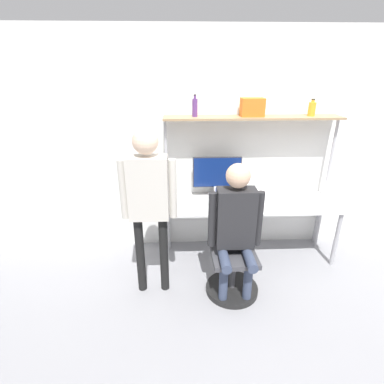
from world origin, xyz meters
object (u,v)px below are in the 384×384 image
monitor (217,174)px  cell_phone (252,204)px  person_standing (148,194)px  bottle_purple (195,107)px  office_chair (232,267)px  person_seated (236,222)px  storage_box (252,107)px  laptop (229,200)px  bottle_amber (312,109)px

monitor → cell_phone: monitor is taller
person_standing → bottle_purple: size_ratio=7.31×
monitor → office_chair: size_ratio=0.64×
person_seated → bottle_purple: bearing=112.9°
office_chair → storage_box: storage_box is taller
laptop → office_chair: laptop is taller
cell_phone → laptop: bearing=179.3°
office_chair → storage_box: size_ratio=3.61×
cell_phone → bottle_purple: bottle_purple is taller
storage_box → cell_phone: bearing=-85.0°
person_seated → storage_box: bearing=71.9°
bottle_amber → cell_phone: bearing=-159.5°
office_chair → bottle_amber: size_ratio=4.92×
person_seated → bottle_amber: (0.97, 0.86, 0.97)m
monitor → cell_phone: (0.39, -0.25, -0.30)m
person_seated → bottle_purple: (-0.36, 0.86, 0.99)m
bottle_amber → person_seated: bearing=-138.2°
laptop → office_chair: 0.77m
cell_phone → bottle_amber: 1.28m
cell_phone → office_chair: office_chair is taller
bottle_amber → bottle_purple: size_ratio=0.79×
bottle_purple → bottle_amber: bearing=0.0°
person_standing → storage_box: size_ratio=6.82×
cell_phone → person_seated: size_ratio=0.10×
person_standing → bottle_purple: bottle_purple is taller
monitor → bottle_amber: (1.06, -0.00, 0.77)m
cell_phone → storage_box: (-0.02, 0.25, 1.09)m
bottle_amber → storage_box: size_ratio=0.73×
storage_box → laptop: bearing=-136.5°
bottle_purple → person_seated: bearing=-67.1°
office_chair → person_standing: bearing=177.2°
bottle_amber → storage_box: storage_box is taller
monitor → person_seated: (0.09, -0.86, -0.19)m
bottle_purple → office_chair: bearing=-66.0°
laptop → bottle_purple: (-0.39, 0.24, 1.04)m
person_standing → office_chair: bearing=-2.8°
cell_phone → person_standing: 1.33m
laptop → bottle_amber: 1.41m
bottle_purple → laptop: bearing=-32.1°
office_chair → bottle_purple: bottle_purple is taller
person_standing → bottle_amber: bottle_amber is taller
storage_box → monitor: bearing=179.9°
monitor → person_seated: bearing=-84.0°
person_standing → storage_box: (1.13, 0.78, 0.70)m
bottle_amber → office_chair: bearing=-139.8°
person_seated → storage_box: (0.28, 0.86, 0.99)m
person_seated → monitor: bearing=96.0°
storage_box → person_standing: bearing=-145.5°
monitor → bottle_purple: bottle_purple is taller
person_seated → person_standing: person_standing is taller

